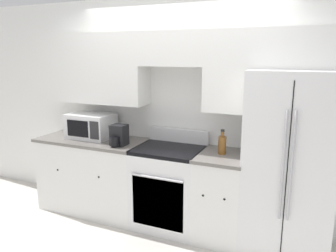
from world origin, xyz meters
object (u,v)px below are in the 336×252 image
refrigerator (290,163)px  microwave (91,126)px  bottle (222,144)px  oven_range (169,187)px

refrigerator → microwave: size_ratio=3.32×
refrigerator → bottle: size_ratio=6.92×
microwave → oven_range: bearing=-2.4°
oven_range → bottle: 0.82m
oven_range → bottle: (0.60, 0.02, 0.56)m
refrigerator → microwave: bearing=-179.4°
microwave → bottle: size_ratio=2.08×
oven_range → microwave: 1.24m
microwave → bottle: bearing=-0.8°
microwave → refrigerator: bearing=0.6°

